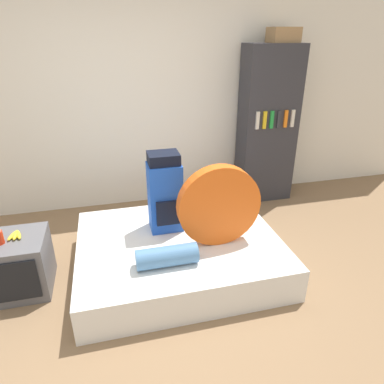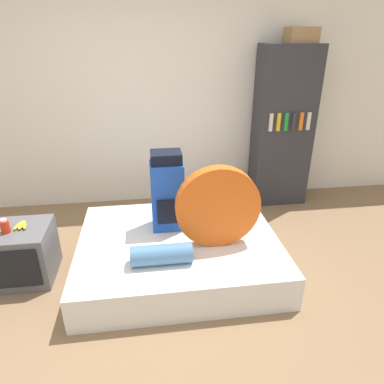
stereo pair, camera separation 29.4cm
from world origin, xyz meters
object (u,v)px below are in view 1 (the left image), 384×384
(tent_bag, at_px, (219,206))
(television, at_px, (19,265))
(backpack, at_px, (165,193))
(cardboard_box, at_px, (283,35))
(sleeping_roll, at_px, (167,256))
(bookshelf, at_px, (267,126))

(tent_bag, relative_size, television, 1.43)
(backpack, relative_size, cardboard_box, 2.31)
(sleeping_roll, bearing_deg, television, 161.70)
(cardboard_box, bearing_deg, backpack, -146.77)
(tent_bag, relative_size, sleeping_roll, 1.47)
(tent_bag, relative_size, bookshelf, 0.38)
(backpack, distance_m, tent_bag, 0.54)
(bookshelf, relative_size, cardboard_box, 5.90)
(tent_bag, height_order, sleeping_roll, tent_bag)
(sleeping_roll, relative_size, television, 0.98)
(backpack, relative_size, bookshelf, 0.39)
(backpack, bearing_deg, cardboard_box, 33.23)
(sleeping_roll, xyz_separation_m, television, (-1.19, 0.40, -0.15))
(television, bearing_deg, sleeping_roll, -18.30)
(bookshelf, bearing_deg, cardboard_box, 2.45)
(tent_bag, xyz_separation_m, cardboard_box, (1.17, 1.39, 1.31))
(television, bearing_deg, bookshelf, 23.64)
(television, bearing_deg, tent_bag, -5.73)
(backpack, xyz_separation_m, television, (-1.29, -0.19, -0.43))
(tent_bag, xyz_separation_m, television, (-1.69, 0.17, -0.43))
(backpack, height_order, cardboard_box, cardboard_box)
(sleeping_roll, height_order, television, television)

